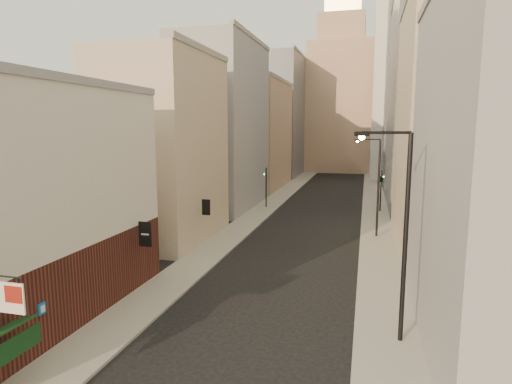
# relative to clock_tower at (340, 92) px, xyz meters

# --- Properties ---
(sidewalk_left) EXTENTS (3.00, 140.00, 0.15)m
(sidewalk_left) POSITION_rel_clock_tower_xyz_m (-5.50, -37.00, -17.56)
(sidewalk_left) COLOR gray
(sidewalk_left) RESTS_ON ground
(sidewalk_right) EXTENTS (3.00, 140.00, 0.15)m
(sidewalk_right) POSITION_rel_clock_tower_xyz_m (7.50, -37.00, -17.56)
(sidewalk_right) COLOR gray
(sidewalk_right) RESTS_ON ground
(near_building_left) EXTENTS (8.30, 23.04, 12.30)m
(near_building_left) POSITION_rel_clock_tower_xyz_m (-9.99, -83.00, -11.61)
(near_building_left) COLOR #51231C
(near_building_left) RESTS_ON ground
(left_bldg_beige) EXTENTS (8.00, 12.00, 16.00)m
(left_bldg_beige) POSITION_rel_clock_tower_xyz_m (-11.00, -66.00, -9.63)
(left_bldg_beige) COLOR tan
(left_bldg_beige) RESTS_ON ground
(left_bldg_grey) EXTENTS (8.00, 16.00, 20.00)m
(left_bldg_grey) POSITION_rel_clock_tower_xyz_m (-11.00, -50.00, -7.63)
(left_bldg_grey) COLOR gray
(left_bldg_grey) RESTS_ON ground
(left_bldg_tan) EXTENTS (8.00, 18.00, 17.00)m
(left_bldg_tan) POSITION_rel_clock_tower_xyz_m (-11.00, -32.00, -9.13)
(left_bldg_tan) COLOR #A08068
(left_bldg_tan) RESTS_ON ground
(left_bldg_wingrid) EXTENTS (8.00, 20.00, 24.00)m
(left_bldg_wingrid) POSITION_rel_clock_tower_xyz_m (-11.00, -12.00, -5.63)
(left_bldg_wingrid) COLOR gray
(left_bldg_wingrid) RESTS_ON ground
(right_bldg_beige) EXTENTS (8.00, 16.00, 20.00)m
(right_bldg_beige) POSITION_rel_clock_tower_xyz_m (13.00, -62.00, -7.63)
(right_bldg_beige) COLOR tan
(right_bldg_beige) RESTS_ON ground
(right_bldg_wingrid) EXTENTS (8.00, 20.00, 26.00)m
(right_bldg_wingrid) POSITION_rel_clock_tower_xyz_m (13.00, -42.00, -4.63)
(right_bldg_wingrid) COLOR gray
(right_bldg_wingrid) RESTS_ON ground
(highrise) EXTENTS (21.00, 23.00, 51.20)m
(highrise) POSITION_rel_clock_tower_xyz_m (19.00, -14.00, 8.02)
(highrise) COLOR gray
(highrise) RESTS_ON ground
(clock_tower) EXTENTS (14.00, 14.00, 44.90)m
(clock_tower) POSITION_rel_clock_tower_xyz_m (0.00, 0.00, 0.00)
(clock_tower) COLOR #A08068
(clock_tower) RESTS_ON ground
(white_tower) EXTENTS (8.00, 8.00, 41.50)m
(white_tower) POSITION_rel_clock_tower_xyz_m (11.00, -14.00, 0.97)
(white_tower) COLOR silver
(white_tower) RESTS_ON ground
(streetlamp_near) EXTENTS (2.47, 0.95, 9.73)m
(streetlamp_near) POSITION_rel_clock_tower_xyz_m (7.86, -80.75, -12.08)
(streetlamp_near) COLOR black
(streetlamp_near) RESTS_ON ground
(streetlamp_mid) EXTENTS (2.33, 0.27, 8.89)m
(streetlamp_mid) POSITION_rel_clock_tower_xyz_m (7.18, -61.15, -12.56)
(streetlamp_mid) COLOR black
(streetlamp_mid) RESTS_ON ground
(traffic_light_left) EXTENTS (0.53, 0.39, 5.00)m
(traffic_light_left) POSITION_rel_clock_tower_xyz_m (-5.51, -49.76, -14.26)
(traffic_light_left) COLOR black
(traffic_light_left) RESTS_ON ground
(traffic_light_right) EXTENTS (0.71, 0.71, 5.00)m
(traffic_light_right) POSITION_rel_clock_tower_xyz_m (8.04, -48.95, -13.80)
(traffic_light_right) COLOR black
(traffic_light_right) RESTS_ON ground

